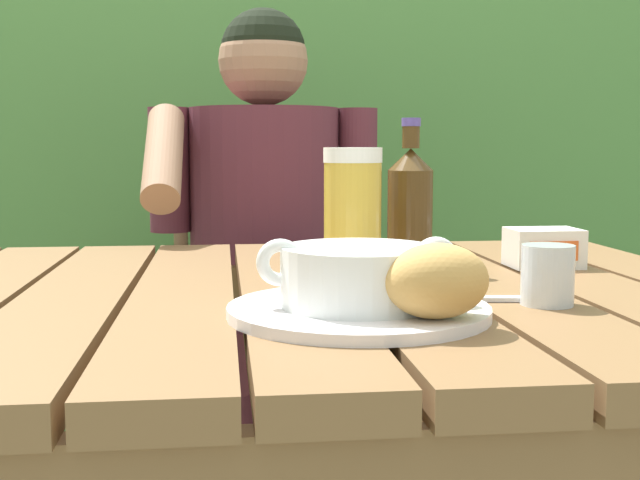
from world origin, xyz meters
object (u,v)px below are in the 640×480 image
(person_eating, at_px, (264,243))
(water_glass_small, at_px, (548,275))
(beer_glass, at_px, (353,213))
(beer_bottle, at_px, (410,206))
(bread_roll, at_px, (437,281))
(table_knife, at_px, (470,298))
(soup_bowl, at_px, (359,274))
(chair_near_diner, at_px, (262,334))
(serving_plate, at_px, (358,311))
(butter_tub, at_px, (544,248))

(person_eating, xyz_separation_m, water_glass_small, (0.28, -0.85, 0.06))
(beer_glass, xyz_separation_m, water_glass_small, (0.19, -0.21, -0.05))
(beer_bottle, bearing_deg, bread_roll, -99.24)
(table_knife, bearing_deg, soup_bowl, -154.91)
(water_glass_small, bearing_deg, person_eating, 107.97)
(beer_glass, bearing_deg, chair_near_diner, 95.64)
(chair_near_diner, height_order, table_knife, chair_near_diner)
(beer_glass, height_order, beer_bottle, beer_bottle)
(beer_glass, distance_m, table_knife, 0.22)
(serving_plate, relative_size, bread_roll, 2.34)
(table_knife, bearing_deg, beer_glass, 122.03)
(person_eating, relative_size, bread_roll, 10.12)
(serving_plate, bearing_deg, chair_near_diner, 92.71)
(chair_near_diner, relative_size, beer_glass, 5.21)
(butter_tub, bearing_deg, water_glass_small, -111.15)
(person_eating, distance_m, beer_bottle, 0.61)
(beer_glass, xyz_separation_m, butter_tub, (0.30, 0.07, -0.06))
(serving_plate, relative_size, beer_bottle, 1.27)
(chair_near_diner, bearing_deg, person_eating, -90.84)
(chair_near_diner, bearing_deg, water_glass_small, -75.43)
(bread_roll, height_order, butter_tub, bread_roll)
(serving_plate, xyz_separation_m, water_glass_small, (0.22, 0.04, 0.03))
(soup_bowl, bearing_deg, water_glass_small, 9.27)
(bread_roll, relative_size, beer_glass, 0.67)
(serving_plate, bearing_deg, soup_bowl, 104.04)
(bread_roll, bearing_deg, soup_bowl, 130.60)
(beer_bottle, distance_m, water_glass_small, 0.31)
(soup_bowl, height_order, beer_glass, beer_glass)
(water_glass_small, xyz_separation_m, table_knife, (-0.08, 0.03, -0.03))
(bread_roll, relative_size, table_knife, 0.78)
(person_eating, relative_size, serving_plate, 4.32)
(chair_near_diner, xyz_separation_m, bread_roll, (0.12, -1.16, 0.32))
(person_eating, distance_m, soup_bowl, 0.89)
(bread_roll, distance_m, table_knife, 0.17)
(chair_near_diner, relative_size, bread_roll, 7.76)
(beer_glass, distance_m, beer_bottle, 0.12)
(soup_bowl, xyz_separation_m, butter_tub, (0.33, 0.32, -0.02))
(soup_bowl, relative_size, butter_tub, 2.10)
(soup_bowl, bearing_deg, table_knife, 25.09)
(soup_bowl, bearing_deg, beer_bottle, 68.16)
(soup_bowl, xyz_separation_m, table_knife, (0.14, 0.07, -0.04))
(beer_glass, height_order, butter_tub, beer_glass)
(serving_plate, height_order, butter_tub, butter_tub)
(person_eating, height_order, serving_plate, person_eating)
(chair_near_diner, distance_m, water_glass_small, 1.13)
(beer_bottle, distance_m, table_knife, 0.27)
(beer_bottle, height_order, water_glass_small, beer_bottle)
(soup_bowl, height_order, table_knife, soup_bowl)
(person_eating, relative_size, beer_glass, 6.80)
(chair_near_diner, height_order, beer_bottle, beer_bottle)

